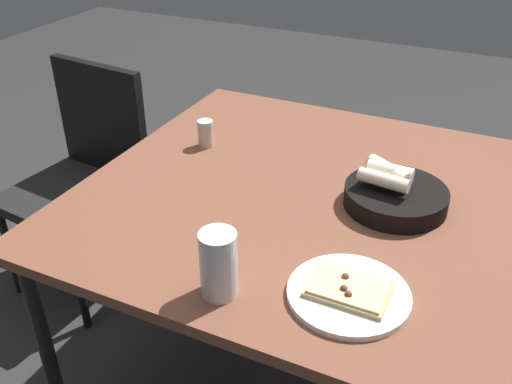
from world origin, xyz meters
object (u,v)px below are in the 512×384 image
Objects in this scene: pizza_plate at (349,293)px; bread_basket at (394,195)px; pepper_shaker at (206,135)px; chair_near at (85,168)px; beer_glass at (219,268)px; dining_table at (300,206)px.

bread_basket reaches higher than pizza_plate.
pepper_shaker is 0.10× the size of chair_near.
pepper_shaker is (-0.48, -0.61, 0.03)m from pizza_plate.
beer_glass reaches higher than chair_near.
dining_table is 4.35× the size of bread_basket.
chair_near is (-0.55, -1.19, -0.26)m from pizza_plate.
pizza_plate is 1.72× the size of beer_glass.
bread_basket is 0.30× the size of chair_near.
beer_glass is 1.19m from chair_near.
bread_basket is at bearing 82.21° from chair_near.
beer_glass is at bearing 0.17° from dining_table.
beer_glass is at bearing 55.44° from chair_near.
bread_basket is 1.23m from chair_near.
dining_table is 0.26m from bread_basket.
chair_near is (-0.19, -0.94, -0.19)m from dining_table.
beer_glass is at bearing -26.63° from bread_basket.
pepper_shaker is (-0.59, -0.37, -0.03)m from beer_glass.
dining_table is at bearing -145.65° from pizza_plate.
bread_basket is (-0.03, 0.25, 0.09)m from dining_table.
chair_near is at bearing -101.26° from dining_table.
beer_glass reaches higher than bread_basket.
chair_near reaches higher than bread_basket.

